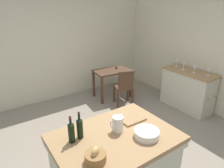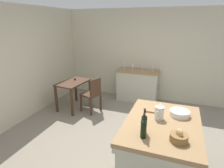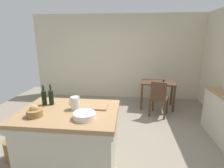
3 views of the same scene
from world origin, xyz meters
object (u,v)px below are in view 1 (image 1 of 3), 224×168
object	(u,v)px
wooden_chair	(124,87)
pitcher	(118,124)
island_table	(115,163)
wash_bowl	(147,133)
wine_bottle_amber	(71,132)
wine_glass_left	(195,68)
side_cabinet	(187,90)
wine_glass_far_left	(209,71)
cutting_board	(132,118)
wine_glass_middle	(184,65)
writing_desk	(112,75)
bread_basket	(95,156)
wine_bottle_dark	(80,128)
wine_glass_right	(177,62)

from	to	relation	value
wooden_chair	pitcher	distance (m)	2.40
island_table	wash_bowl	world-z (taller)	wash_bowl
wine_bottle_amber	wine_glass_left	world-z (taller)	wine_bottle_amber
side_cabinet	wine_glass_far_left	size ratio (longest dim) A/B	7.79
wash_bowl	wine_glass_far_left	distance (m)	2.61
cutting_board	wine_glass_middle	bearing A→B (deg)	22.20
wine_glass_left	wooden_chair	bearing A→B (deg)	137.29
writing_desk	wine_glass_far_left	bearing A→B (deg)	-58.54
writing_desk	island_table	bearing A→B (deg)	-123.90
bread_basket	wine_bottle_amber	bearing A→B (deg)	99.10
cutting_board	bread_basket	bearing A→B (deg)	-153.40
wine_glass_middle	wine_bottle_dark	bearing A→B (deg)	-163.32
island_table	wine_bottle_dark	size ratio (longest dim) A/B	4.30
bread_basket	cutting_board	xyz separation A→B (m)	(0.77, 0.39, -0.04)
side_cabinet	wine_bottle_amber	xyz separation A→B (m)	(-3.19, -0.78, 0.57)
pitcher	wine_bottle_dark	size ratio (longest dim) A/B	0.71
bread_basket	wash_bowl	bearing A→B (deg)	0.45
wine_bottle_amber	wine_glass_middle	distance (m)	3.28
wash_bowl	wine_glass_far_left	xyz separation A→B (m)	(2.49, 0.77, 0.08)
wine_glass_right	wine_bottle_amber	bearing A→B (deg)	-159.73
island_table	wine_glass_left	bearing A→B (deg)	17.24
wine_glass_far_left	wine_glass_right	xyz separation A→B (m)	(-0.00, 0.82, 0.01)
wine_bottle_dark	wine_glass_left	xyz separation A→B (m)	(3.04, 0.64, -0.01)
wash_bowl	wine_glass_left	size ratio (longest dim) A/B	1.87
wooden_chair	wine_glass_right	size ratio (longest dim) A/B	5.41
island_table	wine_glass_left	xyz separation A→B (m)	(2.70, 0.84, 0.53)
wash_bowl	bread_basket	xyz separation A→B (m)	(-0.67, -0.01, 0.02)
wash_bowl	pitcher	bearing A→B (deg)	126.77
island_table	wash_bowl	bearing A→B (deg)	-36.77
side_cabinet	wooden_chair	world-z (taller)	side_cabinet
wine_glass_left	wine_glass_right	bearing A→B (deg)	81.65
writing_desk	wooden_chair	world-z (taller)	wooden_chair
wine_glass_middle	wooden_chair	bearing A→B (deg)	145.74
pitcher	wine_glass_right	size ratio (longest dim) A/B	1.39
cutting_board	writing_desk	bearing A→B (deg)	61.09
writing_desk	wine_bottle_dark	size ratio (longest dim) A/B	2.91
wine_bottle_dark	wine_glass_far_left	bearing A→B (deg)	6.59
wash_bowl	wine_glass_right	world-z (taller)	wine_glass_right
pitcher	wine_glass_right	world-z (taller)	pitcher
cutting_board	island_table	bearing A→B (deg)	-156.56
pitcher	bread_basket	size ratio (longest dim) A/B	1.11
wine_bottle_amber	wine_glass_middle	xyz separation A→B (m)	(3.15, 0.93, -0.01)
writing_desk	pitcher	distance (m)	2.86
wash_bowl	wooden_chair	bearing A→B (deg)	58.00
pitcher	wine_glass_middle	bearing A→B (deg)	21.84
bread_basket	wine_glass_middle	world-z (taller)	wine_glass_middle
wine_bottle_amber	wine_glass_middle	size ratio (longest dim) A/B	2.02
island_table	wine_bottle_amber	xyz separation A→B (m)	(-0.45, 0.18, 0.54)
wash_bowl	wine_glass_far_left	bearing A→B (deg)	17.25
side_cabinet	pitcher	bearing A→B (deg)	-161.33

